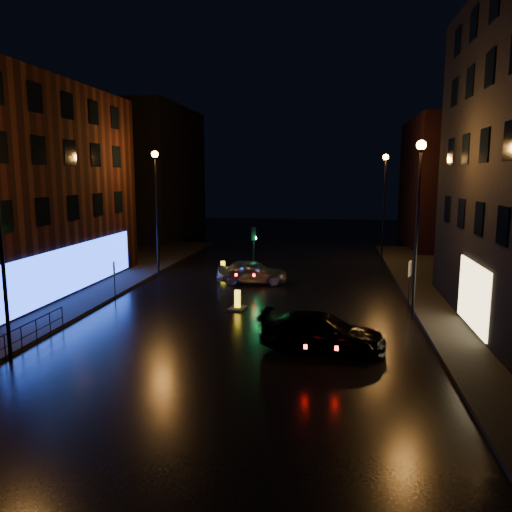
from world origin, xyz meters
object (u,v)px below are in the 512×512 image
(traffic_signal, at_px, (254,271))
(dark_sedan, at_px, (322,332))
(silver_hatchback, at_px, (252,272))
(bollard_near, at_px, (238,305))
(bollard_far, at_px, (223,273))
(road_sign_right, at_px, (410,273))
(road_sign_left, at_px, (114,271))

(traffic_signal, xyz_separation_m, dark_sedan, (4.81, -13.07, 0.21))
(silver_hatchback, bearing_deg, traffic_signal, 0.72)
(bollard_near, bearing_deg, silver_hatchback, 102.44)
(bollard_near, relative_size, bollard_far, 0.90)
(traffic_signal, relative_size, bollard_far, 2.50)
(traffic_signal, relative_size, dark_sedan, 0.70)
(road_sign_right, bearing_deg, dark_sedan, 77.94)
(dark_sedan, distance_m, road_sign_left, 13.17)
(road_sign_left, bearing_deg, road_sign_right, -15.47)
(dark_sedan, xyz_separation_m, bollard_near, (-4.44, 5.40, -0.50))
(silver_hatchback, xyz_separation_m, bollard_near, (0.25, -6.21, -0.53))
(traffic_signal, bearing_deg, silver_hatchback, -84.96)
(bollard_far, distance_m, road_sign_left, 8.48)
(dark_sedan, xyz_separation_m, road_sign_right, (4.28, 7.22, 1.10))
(bollard_near, relative_size, road_sign_right, 0.51)
(silver_hatchback, relative_size, road_sign_left, 2.09)
(traffic_signal, distance_m, dark_sedan, 13.93)
(silver_hatchback, bearing_deg, road_sign_left, 123.30)
(silver_hatchback, height_order, bollard_near, silver_hatchback)
(bollard_far, bearing_deg, traffic_signal, -25.13)
(bollard_near, xyz_separation_m, road_sign_left, (-7.07, 0.95, 1.36))
(silver_hatchback, xyz_separation_m, road_sign_left, (-6.83, -5.26, 0.83))
(road_sign_left, distance_m, road_sign_right, 15.82)
(bollard_far, bearing_deg, bollard_near, -88.85)
(road_sign_right, bearing_deg, traffic_signal, -14.10)
(bollard_far, xyz_separation_m, road_sign_right, (11.26, -6.17, 1.59))
(traffic_signal, distance_m, bollard_near, 7.68)
(bollard_far, bearing_deg, road_sign_left, -139.23)
(traffic_signal, bearing_deg, bollard_far, 171.34)
(dark_sedan, xyz_separation_m, bollard_far, (-6.98, 13.40, -0.48))
(traffic_signal, bearing_deg, bollard_near, -87.20)
(traffic_signal, bearing_deg, road_sign_right, -32.72)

